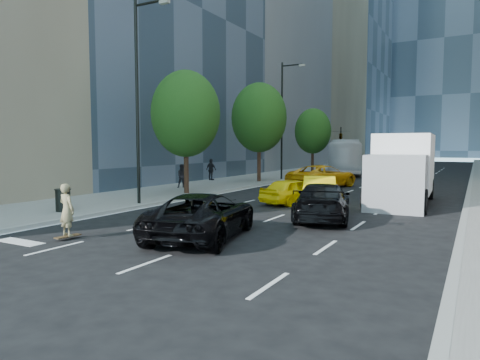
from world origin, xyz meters
The scene contains 22 objects.
ground centered at (0.00, 0.00, 0.00)m, with size 160.00×160.00×0.00m, color black.
sidewalk_left centered at (-9.00, 30.00, 0.07)m, with size 6.00×120.00×0.15m, color slate.
tower_left_mid centered at (-22.00, 42.00, 22.50)m, with size 20.00×24.00×45.00m, color slate.
tower_left_end centered at (-22.00, 92.00, 30.00)m, with size 20.00×28.00×60.00m, color #33404F.
lamp_near centered at (-6.32, 4.00, 5.81)m, with size 2.13×0.22×10.00m.
lamp_far centered at (-6.32, 22.00, 5.81)m, with size 2.13×0.22×10.00m.
tree_near centered at (-7.20, 9.00, 4.97)m, with size 4.20×4.20×7.46m.
tree_mid centered at (-7.20, 19.00, 5.32)m, with size 4.50×4.50×7.99m.
tree_far centered at (-7.20, 32.00, 4.62)m, with size 3.90×3.90×6.92m.
traffic_signal centered at (-6.40, 40.00, 4.23)m, with size 2.48×0.53×5.20m.
skateboarder centered at (-3.20, -3.00, 0.85)m, with size 0.62×0.41×1.71m, color #847852.
black_sedan_lincoln centered at (0.50, -0.63, 0.75)m, with size 2.48×5.38×1.50m, color black.
black_sedan_mercedes centered at (2.89, 4.58, 0.76)m, with size 2.14×5.25×1.52m, color black.
taxi_a centered at (-0.04, 8.60, 0.68)m, with size 1.60×3.97×1.35m, color yellow.
taxi_b centered at (1.20, 9.21, 0.75)m, with size 1.58×4.53×1.49m, color yellow.
taxi_c centered at (-1.49, 18.00, 0.82)m, with size 2.72×5.89×1.64m, color orange.
taxi_d centered at (2.83, 19.16, 0.64)m, with size 1.78×4.38×1.27m, color yellow.
city_bus centered at (-4.08, 33.90, 1.85)m, with size 3.10×13.27×3.70m, color silver.
box_truck centered at (4.99, 11.34, 1.86)m, with size 3.09×7.75×3.65m.
pedestrian_a centered at (-9.33, 11.47, 0.96)m, with size 0.79×0.62×1.63m, color black.
pedestrian_b centered at (-11.20, 18.00, 1.05)m, with size 1.05×0.44×1.80m, color black.
trash_can centered at (-7.59, 0.33, 0.62)m, with size 0.63×0.63×0.95m, color black.
Camera 1 is at (8.35, -12.27, 3.03)m, focal length 32.00 mm.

